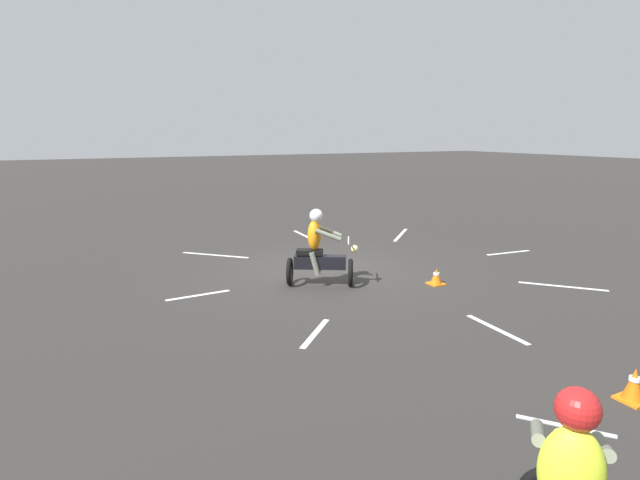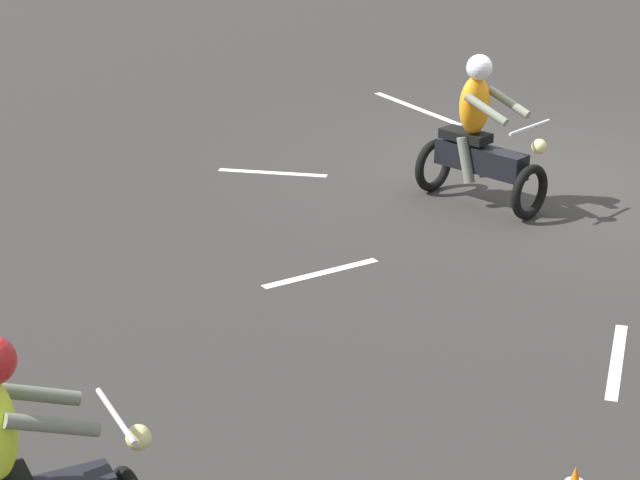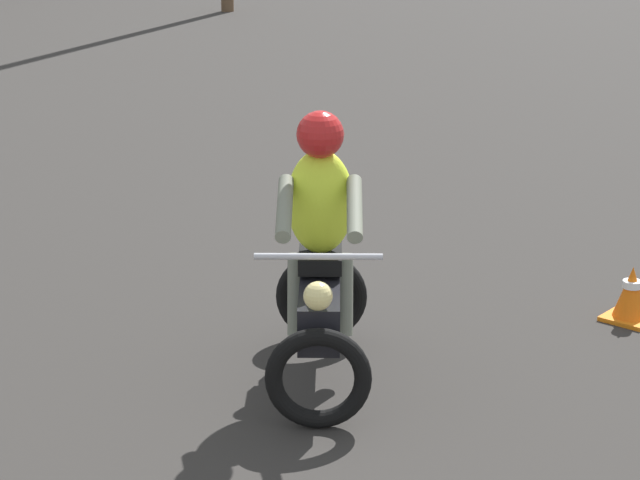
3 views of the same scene
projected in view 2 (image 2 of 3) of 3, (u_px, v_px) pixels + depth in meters
The scene contains 6 objects.
ground_plane at pixel (544, 179), 14.49m from camera, with size 120.00×120.00×0.00m, color #2D2B28.
motorcycle_rider_foreground at pixel (479, 140), 13.45m from camera, with size 1.51×1.22×1.66m.
lane_stripe_e at pixel (273, 173), 14.69m from camera, with size 0.10×1.30×0.01m, color silver.
lane_stripe_ne at pixel (321, 273), 11.89m from camera, with size 0.10×1.26×0.01m, color silver.
lane_stripe_n at pixel (617, 361), 10.19m from camera, with size 0.10×1.39×0.01m, color silver.
lane_stripe_se at pixel (417, 108), 17.30m from camera, with size 0.10×1.96×0.01m, color silver.
Camera 2 is at (-0.65, 13.96, 4.68)m, focal length 70.00 mm.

